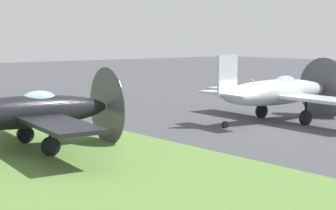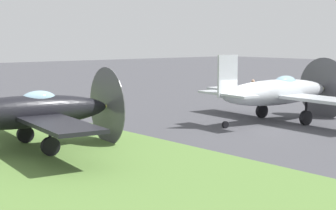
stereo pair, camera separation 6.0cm
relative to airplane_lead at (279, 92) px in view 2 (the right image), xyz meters
The scene contains 5 objects.
ground_plane 3.49m from the airplane_lead, 76.46° to the right, with size 160.00×160.00×0.00m, color #424247.
grass_verge 13.94m from the airplane_lead, 87.03° to the right, with size 120.00×11.00×0.01m, color #567A38.
airplane_lead is the anchor object (origin of this frame).
airplane_wingman 14.21m from the airplane_lead, 96.70° to the right, with size 10.73×8.52×3.80m.
ground_crew_chief 8.37m from the airplane_lead, 141.45° to the left, with size 0.42×0.53×1.73m.
Camera 2 is at (18.66, -20.83, 4.65)m, focal length 58.41 mm.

